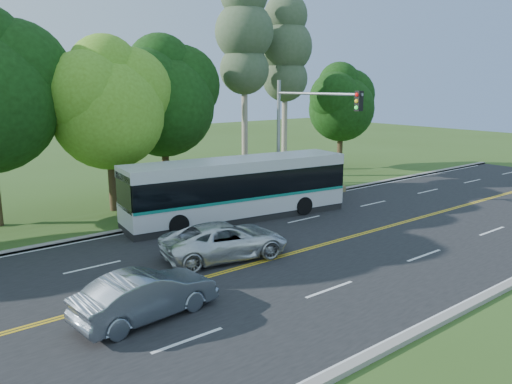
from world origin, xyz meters
TOP-DOWN VIEW (x-y plane):
  - ground at (0.00, 0.00)m, footprint 120.00×120.00m
  - road at (0.00, 0.00)m, footprint 60.00×14.00m
  - curb_north at (0.00, 7.15)m, footprint 60.00×0.30m
  - curb_south at (0.00, -7.15)m, footprint 60.00×0.30m
  - grass_verge at (0.00, 9.00)m, footprint 60.00×4.00m
  - lane_markings at (-0.09, 0.00)m, footprint 57.60×13.82m
  - tree_row at (-5.15, 12.13)m, footprint 44.70×9.10m
  - bougainvillea_hedge at (7.18, 8.15)m, footprint 9.50×2.25m
  - traffic_signal at (6.49, 5.40)m, footprint 0.42×6.10m
  - transit_bus at (2.46, 5.75)m, footprint 11.97×4.04m
  - sedan at (-6.25, -1.57)m, footprint 4.44×1.93m
  - suv at (-1.43, 1.29)m, footprint 5.44×3.29m

SIDE VIEW (x-z plane):
  - ground at x=0.00m, z-range 0.00..0.00m
  - road at x=0.00m, z-range 0.00..0.02m
  - lane_markings at x=-0.09m, z-range 0.02..0.02m
  - grass_verge at x=0.00m, z-range 0.00..0.10m
  - curb_north at x=0.00m, z-range 0.00..0.15m
  - curb_south at x=0.00m, z-range 0.00..0.15m
  - bougainvillea_hedge at x=7.18m, z-range -0.03..1.47m
  - suv at x=-1.43m, z-range 0.02..1.43m
  - sedan at x=-6.25m, z-range 0.02..1.44m
  - transit_bus at x=2.46m, z-range 0.01..3.08m
  - traffic_signal at x=6.49m, z-range 1.17..8.17m
  - tree_row at x=-5.15m, z-range -0.19..13.65m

